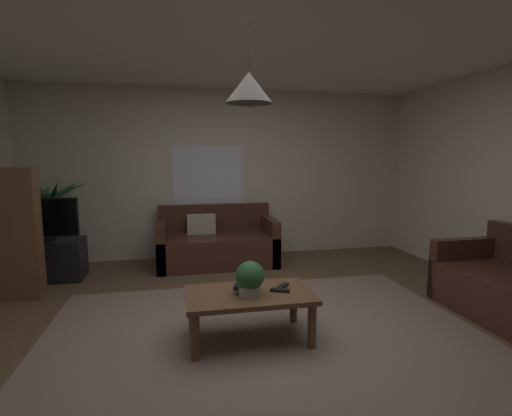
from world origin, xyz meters
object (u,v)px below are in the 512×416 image
at_px(book_on_table_2, 243,287).
at_px(potted_plant_on_table, 250,276).
at_px(remote_on_table_0, 282,286).
at_px(coffee_table, 249,300).
at_px(tv_stand, 45,260).
at_px(book_on_table_0, 243,292).
at_px(pendant_lamp, 249,88).
at_px(tv, 41,219).
at_px(book_on_table_1, 242,289).
at_px(remote_on_table_1, 280,290).
at_px(couch_under_window, 217,245).
at_px(bookshelf_corner, 2,234).
at_px(potted_palm_corner, 51,223).

bearing_deg(book_on_table_2, potted_plant_on_table, -43.17).
bearing_deg(remote_on_table_0, coffee_table, -128.36).
height_order(potted_plant_on_table, tv_stand, potted_plant_on_table).
height_order(coffee_table, potted_plant_on_table, potted_plant_on_table).
xyz_separation_m(book_on_table_0, pendant_lamp, (0.06, 0.00, 1.62)).
height_order(tv, pendant_lamp, pendant_lamp).
xyz_separation_m(book_on_table_1, remote_on_table_1, (0.31, -0.03, -0.02)).
distance_m(tv_stand, tv, 0.52).
height_order(remote_on_table_1, tv, tv).
xyz_separation_m(remote_on_table_0, remote_on_table_1, (-0.05, -0.09, 0.00)).
bearing_deg(remote_on_table_0, couch_under_window, 138.48).
bearing_deg(couch_under_window, book_on_table_0, -90.65).
distance_m(tv, bookshelf_corner, 0.63).
relative_size(remote_on_table_1, tv, 0.19).
relative_size(book_on_table_1, book_on_table_2, 0.76).
bearing_deg(pendant_lamp, coffee_table, 0.00).
height_order(book_on_table_0, book_on_table_2, book_on_table_2).
xyz_separation_m(remote_on_table_1, tv, (-2.43, 2.04, 0.35)).
distance_m(book_on_table_0, potted_plant_on_table, 0.16).
distance_m(potted_plant_on_table, pendant_lamp, 1.48).
bearing_deg(tv_stand, book_on_table_0, -43.76).
bearing_deg(coffee_table, potted_plant_on_table, -94.02).
xyz_separation_m(couch_under_window, book_on_table_0, (-0.03, -2.31, 0.14)).
xyz_separation_m(tv_stand, potted_palm_corner, (-0.04, 0.44, 0.39)).
relative_size(book_on_table_2, potted_palm_corner, 0.12).
bearing_deg(potted_palm_corner, couch_under_window, -4.41).
bearing_deg(coffee_table, remote_on_table_1, -6.49).
height_order(book_on_table_0, potted_palm_corner, potted_palm_corner).
height_order(potted_palm_corner, bookshelf_corner, bookshelf_corner).
xyz_separation_m(tv, potted_palm_corner, (-0.04, 0.47, -0.13)).
height_order(remote_on_table_1, potted_plant_on_table, potted_plant_on_table).
relative_size(coffee_table, tv_stand, 1.15).
relative_size(potted_palm_corner, bookshelf_corner, 0.93).
relative_size(book_on_table_0, remote_on_table_1, 0.70).
xyz_separation_m(potted_plant_on_table, pendant_lamp, (0.00, 0.05, 1.48)).
bearing_deg(tv, bookshelf_corner, -107.21).
bearing_deg(tv, pendant_lamp, -42.69).
xyz_separation_m(book_on_table_0, tv_stand, (-2.12, 2.03, -0.17)).
relative_size(book_on_table_0, potted_palm_corner, 0.09).
bearing_deg(coffee_table, book_on_table_2, -176.40).
relative_size(couch_under_window, remote_on_table_1, 10.20).
bearing_deg(book_on_table_1, tv, 136.64).
bearing_deg(coffee_table, book_on_table_1, 174.02).
distance_m(book_on_table_0, tv_stand, 2.94).
bearing_deg(tv_stand, coffee_table, -43.00).
relative_size(book_on_table_0, remote_on_table_0, 0.70).
distance_m(tv, pendant_lamp, 3.22).
height_order(potted_plant_on_table, bookshelf_corner, bookshelf_corner).
bearing_deg(potted_plant_on_table, couch_under_window, 90.64).
xyz_separation_m(potted_palm_corner, bookshelf_corner, (-0.15, -1.06, 0.07)).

